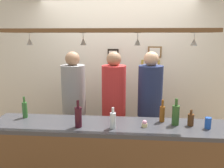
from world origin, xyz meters
TOP-DOWN VIEW (x-y plane):
  - back_wall at (0.00, 1.10)m, footprint 4.40×0.06m
  - bar_counter at (0.00, -0.50)m, footprint 2.70×0.55m
  - overhead_glass_rack at (0.00, -0.30)m, footprint 2.20×0.36m
  - hanging_wineglass_far_left at (-0.90, -0.25)m, footprint 0.07×0.07m
  - hanging_wineglass_left at (-0.29, -0.25)m, footprint 0.07×0.07m
  - hanging_wineglass_center_left at (0.31, -0.28)m, footprint 0.07×0.07m
  - hanging_wineglass_center at (0.88, -0.33)m, footprint 0.07×0.07m
  - person_left_grey_shirt at (-0.58, 0.39)m, footprint 0.34×0.34m
  - person_middle_red_shirt at (0.00, 0.39)m, footprint 0.34×0.34m
  - person_right_navy_shirt at (0.51, 0.39)m, footprint 0.34×0.34m
  - bottle_wine_dark_red at (-0.32, -0.45)m, footprint 0.08×0.08m
  - bottle_beer_amber_tall at (0.61, -0.21)m, footprint 0.06×0.06m
  - bottle_champagne_green at (0.74, -0.29)m, footprint 0.08×0.08m
  - bottle_beer_brown_stubby at (0.91, -0.30)m, footprint 0.07×0.07m
  - bottle_soda_clear at (0.06, -0.45)m, footprint 0.06×0.06m
  - bottle_beer_green_import at (-1.03, -0.21)m, footprint 0.06×0.06m
  - drink_can at (1.07, -0.37)m, footprint 0.07×0.07m
  - cupcake at (0.40, -0.39)m, footprint 0.06×0.06m
  - picture_frame_lower_pair at (0.55, 1.06)m, footprint 0.30×0.02m
  - picture_frame_crest at (-0.06, 1.06)m, footprint 0.18×0.02m
  - picture_frame_upper_small at (0.61, 1.06)m, footprint 0.22×0.02m

SIDE VIEW (x-z plane):
  - bar_counter at x=0.00m, z-range 0.17..1.14m
  - cupcake at x=0.40m, z-range 0.96..1.04m
  - drink_can at x=1.07m, z-range 0.96..1.09m
  - bottle_beer_brown_stubby at x=0.91m, z-range 0.94..1.12m
  - person_left_grey_shirt at x=-0.58m, z-range 0.18..1.91m
  - person_middle_red_shirt at x=0.00m, z-range 0.18..1.91m
  - person_right_navy_shirt at x=0.51m, z-range 0.18..1.91m
  - bottle_soda_clear at x=0.06m, z-range 0.94..1.17m
  - bottle_beer_amber_tall at x=0.61m, z-range 0.93..1.19m
  - bottle_beer_green_import at x=-1.03m, z-range 0.94..1.20m
  - bottle_wine_dark_red at x=-0.32m, z-range 0.93..1.23m
  - bottle_champagne_green at x=0.74m, z-range 0.93..1.23m
  - back_wall at x=0.00m, z-range 0.00..2.60m
  - picture_frame_lower_pair at x=0.55m, z-range 1.37..1.55m
  - picture_frame_crest at x=-0.06m, z-range 1.47..1.73m
  - picture_frame_upper_small at x=0.61m, z-range 1.59..1.77m
  - hanging_wineglass_far_left at x=-0.90m, z-range 1.82..1.95m
  - hanging_wineglass_left at x=-0.29m, z-range 1.82..1.95m
  - hanging_wineglass_center_left at x=0.31m, z-range 1.82..1.95m
  - hanging_wineglass_center at x=0.88m, z-range 1.82..1.95m
  - overhead_glass_rack at x=0.00m, z-range 1.97..2.01m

